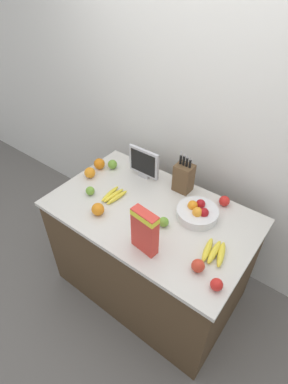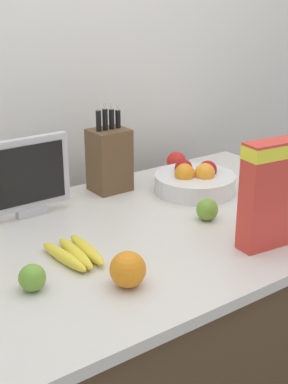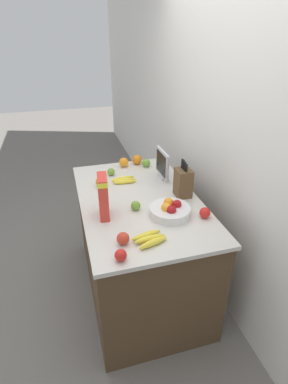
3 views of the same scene
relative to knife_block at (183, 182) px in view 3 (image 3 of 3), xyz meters
name	(u,v)px [view 3 (image 3 of 3)]	position (x,y,z in m)	size (l,w,h in m)	color
ground_plane	(140,285)	(-0.05, -0.33, -1.02)	(14.00, 14.00, 0.00)	slate
wall_back	(223,140)	(-0.05, 0.32, 0.28)	(9.00, 0.06, 2.60)	silver
counter	(139,245)	(-0.05, -0.33, -0.56)	(1.43, 0.88, 0.90)	#4C3823
knife_block	(183,182)	(0.00, 0.00, 0.00)	(0.13, 0.11, 0.32)	brown
small_monitor	(162,164)	(-0.33, -0.05, 0.02)	(0.27, 0.03, 0.25)	#B7B7BC
cereal_box	(103,195)	(0.12, -0.62, 0.05)	(0.18, 0.08, 0.30)	red
fruit_bowl	(170,210)	(0.23, -0.19, -0.07)	(0.28, 0.28, 0.11)	silver
banana_bunch_left	(124,180)	(-0.35, -0.38, -0.10)	(0.12, 0.20, 0.03)	yellow
banana_bunch_right	(150,239)	(0.47, -0.41, -0.09)	(0.17, 0.22, 0.04)	yellow
apple_leftmost	(121,255)	(0.59, -0.61, -0.08)	(0.07, 0.07, 0.07)	red
apple_rightmost	(123,238)	(0.45, -0.56, -0.07)	(0.08, 0.08, 0.08)	red
apple_rear	(111,172)	(-0.51, -0.46, -0.08)	(0.07, 0.07, 0.07)	#6B9E33
apple_by_knife_block	(205,213)	(0.32, 0.03, -0.08)	(0.08, 0.08, 0.08)	red
apple_front	(146,163)	(-0.60, -0.11, -0.08)	(0.08, 0.08, 0.08)	#6B9E33
apple_near_bananas	(136,206)	(0.10, -0.40, -0.08)	(0.07, 0.07, 0.07)	#6B9E33
orange_near_bowl	(101,182)	(-0.32, -0.58, -0.07)	(0.09, 0.09, 0.09)	orange
orange_front_left	(137,160)	(-0.69, -0.18, -0.07)	(0.09, 0.09, 0.09)	orange
orange_by_cereal	(124,162)	(-0.66, -0.31, -0.07)	(0.09, 0.09, 0.09)	orange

